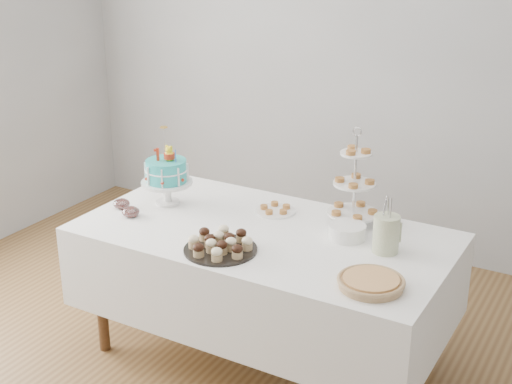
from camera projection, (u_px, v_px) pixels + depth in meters
The scene contains 11 objects.
walls at pixel (232, 138), 3.23m from camera, with size 5.04×4.04×2.70m.
table at pixel (264, 270), 3.76m from camera, with size 1.92×1.02×0.77m.
birthday_cake at pixel (167, 184), 3.99m from camera, with size 0.29×0.29×0.44m.
cupcake_tray at pixel (220, 243), 3.45m from camera, with size 0.36×0.36×0.08m.
pie at pixel (371, 282), 3.11m from camera, with size 0.30×0.30×0.05m.
tiered_stand at pixel (354, 184), 3.70m from camera, with size 0.27×0.27×0.53m.
plate_stack at pixel (347, 231), 3.59m from camera, with size 0.19×0.19×0.07m.
pastry_plate at pixel (275, 209), 3.91m from camera, with size 0.22×0.22×0.03m.
jam_bowl_a at pixel (131, 212), 3.85m from camera, with size 0.10×0.10×0.06m.
jam_bowl_b at pixel (122, 204), 3.96m from camera, with size 0.09×0.09×0.06m.
utensil_pitcher at pixel (386, 233), 3.42m from camera, with size 0.13×0.13×0.29m.
Camera 1 is at (1.64, -2.64, 2.28)m, focal length 50.00 mm.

